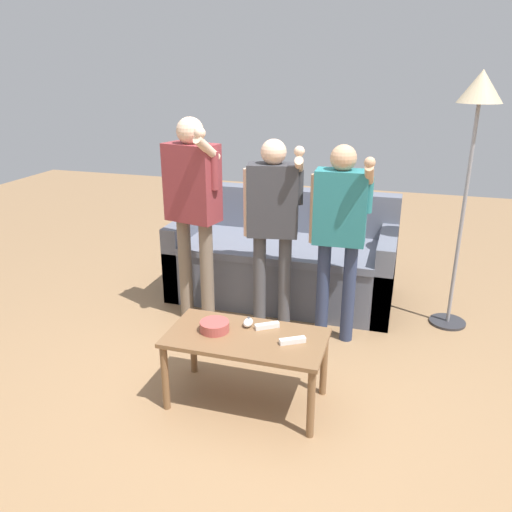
% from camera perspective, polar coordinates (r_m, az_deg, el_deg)
% --- Properties ---
extents(ground_plane, '(12.00, 12.00, 0.00)m').
position_cam_1_polar(ground_plane, '(3.32, -0.31, -15.27)').
color(ground_plane, '#93704C').
extents(couch, '(1.89, 0.92, 0.89)m').
position_cam_1_polar(couch, '(4.56, 3.15, -0.52)').
color(couch, slate).
rests_on(couch, ground).
extents(coffee_table, '(0.94, 0.48, 0.45)m').
position_cam_1_polar(coffee_table, '(3.08, -1.10, -9.86)').
color(coffee_table, brown).
rests_on(coffee_table, ground).
extents(snack_bowl, '(0.17, 0.17, 0.06)m').
position_cam_1_polar(snack_bowl, '(3.10, -4.62, -7.77)').
color(snack_bowl, '#B24C47').
rests_on(snack_bowl, coffee_table).
extents(game_remote_nunchuk, '(0.06, 0.09, 0.05)m').
position_cam_1_polar(game_remote_nunchuk, '(3.14, -0.88, -7.37)').
color(game_remote_nunchuk, white).
rests_on(game_remote_nunchuk, coffee_table).
extents(floor_lamp, '(0.31, 0.31, 1.91)m').
position_cam_1_polar(floor_lamp, '(3.99, 23.34, 14.39)').
color(floor_lamp, '#2D2D33').
rests_on(floor_lamp, ground).
extents(player_left, '(0.47, 0.40, 1.60)m').
position_cam_1_polar(player_left, '(3.89, -7.02, 6.36)').
color(player_left, '#756656').
rests_on(player_left, ground).
extents(player_center, '(0.45, 0.28, 1.46)m').
position_cam_1_polar(player_center, '(3.74, 1.89, 4.60)').
color(player_center, '#47474C').
rests_on(player_center, ground).
extents(player_right, '(0.43, 0.29, 1.45)m').
position_cam_1_polar(player_right, '(3.64, 9.27, 3.71)').
color(player_right, '#2D3856').
rests_on(player_right, ground).
extents(game_remote_wand_near, '(0.15, 0.11, 0.03)m').
position_cam_1_polar(game_remote_wand_near, '(2.98, 4.06, -9.33)').
color(game_remote_wand_near, white).
rests_on(game_remote_wand_near, coffee_table).
extents(game_remote_wand_far, '(0.14, 0.11, 0.03)m').
position_cam_1_polar(game_remote_wand_far, '(3.12, 1.23, -7.73)').
color(game_remote_wand_far, white).
rests_on(game_remote_wand_far, coffee_table).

